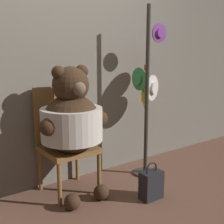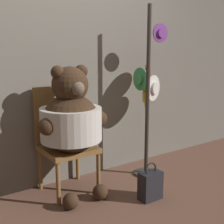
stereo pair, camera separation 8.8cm
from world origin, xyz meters
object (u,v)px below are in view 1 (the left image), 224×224
object	(u,v)px
chair	(64,137)
teddy_bear	(72,120)
hat_display_rack	(147,92)
handbag_on_ground	(151,185)

from	to	relation	value
chair	teddy_bear	xyz separation A→B (m)	(0.00, -0.17, 0.20)
teddy_bear	hat_display_rack	xyz separation A→B (m)	(0.99, 0.03, 0.18)
teddy_bear	handbag_on_ground	distance (m)	0.98
chair	hat_display_rack	xyz separation A→B (m)	(0.99, -0.14, 0.39)
teddy_bear	hat_display_rack	bearing A→B (deg)	1.91
teddy_bear	hat_display_rack	world-z (taller)	hat_display_rack
chair	teddy_bear	size ratio (longest dim) A/B	0.83
chair	handbag_on_ground	distance (m)	0.98
hat_display_rack	handbag_on_ground	size ratio (longest dim) A/B	5.05
hat_display_rack	handbag_on_ground	bearing A→B (deg)	-127.98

